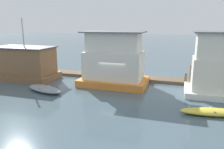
# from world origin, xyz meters

# --- Properties ---
(ground_plane) EXTENTS (200.00, 200.00, 0.00)m
(ground_plane) POSITION_xyz_m (0.00, 0.00, 0.00)
(ground_plane) COLOR #475B66
(dock_walkway) EXTENTS (33.80, 1.88, 0.30)m
(dock_walkway) POSITION_xyz_m (0.00, 3.26, 0.15)
(dock_walkway) COLOR brown
(dock_walkway) RESTS_ON ground_plane
(houseboat_brown) EXTENTS (6.75, 3.76, 6.55)m
(houseboat_brown) POSITION_xyz_m (-10.20, -0.23, 1.71)
(houseboat_brown) COLOR brown
(houseboat_brown) RESTS_ON ground_plane
(houseboat_orange) EXTENTS (6.56, 4.17, 5.27)m
(houseboat_orange) POSITION_xyz_m (-0.28, 0.50, 2.33)
(houseboat_orange) COLOR orange
(houseboat_orange) RESTS_ON ground_plane
(dinghy_grey) EXTENTS (4.17, 2.48, 0.52)m
(dinghy_grey) POSITION_xyz_m (-5.53, -3.60, 0.26)
(dinghy_grey) COLOR gray
(dinghy_grey) RESTS_ON ground_plane
(dinghy_yellow) EXTENTS (4.33, 1.89, 0.45)m
(dinghy_yellow) POSITION_xyz_m (8.21, -4.63, 0.22)
(dinghy_yellow) COLOR yellow
(dinghy_yellow) RESTS_ON ground_plane
(mooring_post_near_left) EXTENTS (0.22, 0.22, 1.34)m
(mooring_post_near_left) POSITION_xyz_m (6.56, 2.07, 0.67)
(mooring_post_near_left) COLOR brown
(mooring_post_near_left) RESTS_ON ground_plane
(mooring_post_centre) EXTENTS (0.31, 0.31, 2.17)m
(mooring_post_centre) POSITION_xyz_m (7.01, 2.07, 1.08)
(mooring_post_centre) COLOR #846B4C
(mooring_post_centre) RESTS_ON ground_plane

